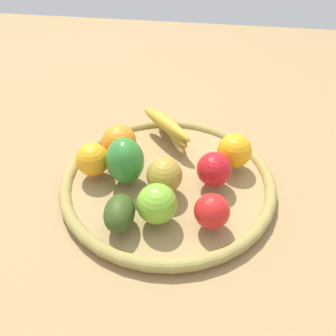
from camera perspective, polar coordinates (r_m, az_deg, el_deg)
ground_plane at (r=0.75m, az=-0.00°, el=-2.98°), size 2.40×2.40×0.00m
basket at (r=0.74m, az=-0.00°, el=-2.15°), size 0.47×0.47×0.03m
banana_bunch at (r=0.83m, az=0.38°, el=6.91°), size 0.18×0.15×0.06m
apple_2 at (r=0.62m, az=-1.67°, el=-6.14°), size 0.10×0.10×0.08m
bell_pepper at (r=0.70m, az=-7.33°, el=1.28°), size 0.11×0.11×0.10m
avocado at (r=0.62m, az=-8.29°, el=-7.60°), size 0.09×0.07×0.06m
apple_0 at (r=0.68m, az=-0.52°, el=-1.29°), size 0.08×0.08×0.07m
orange_1 at (r=0.77m, az=-8.35°, el=4.43°), size 0.11×0.11×0.08m
orange_2 at (r=0.73m, az=-12.70°, el=1.43°), size 0.09×0.09×0.07m
apple_1 at (r=0.70m, az=7.86°, el=-0.21°), size 0.10×0.10×0.07m
orange_0 at (r=0.75m, az=11.24°, el=2.89°), size 0.11×0.11×0.08m
apple_3 at (r=0.62m, az=7.49°, el=-7.29°), size 0.08×0.08×0.07m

